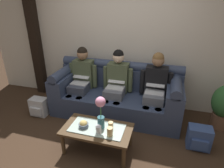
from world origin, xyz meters
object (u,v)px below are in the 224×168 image
(couch, at_px, (117,95))
(snack_bowl, at_px, (84,125))
(person_right, at_px, (155,86))
(backpack_right, at_px, (199,138))
(cup_near_left, at_px, (110,132))
(cup_near_right, at_px, (111,126))
(backpack_left, at_px, (39,107))
(potted_plant, at_px, (224,105))
(person_middle, at_px, (117,81))
(flower_vase, at_px, (101,110))
(coffee_table, at_px, (97,131))
(person_left, at_px, (82,77))
(cup_far_center, at_px, (99,130))

(couch, relative_size, snack_bowl, 16.86)
(person_right, relative_size, backpack_right, 3.49)
(cup_near_left, bearing_deg, cup_near_right, 102.14)
(backpack_left, bearing_deg, backpack_right, -2.08)
(snack_bowl, relative_size, potted_plant, 0.18)
(person_middle, bearing_deg, flower_vase, -87.07)
(couch, height_order, coffee_table, couch)
(couch, height_order, person_left, person_left)
(backpack_right, bearing_deg, potted_plant, 57.85)
(coffee_table, xyz_separation_m, cup_far_center, (0.06, -0.10, 0.11))
(person_middle, relative_size, cup_far_center, 11.44)
(person_left, relative_size, snack_bowl, 8.82)
(cup_far_center, relative_size, backpack_left, 0.31)
(backpack_left, bearing_deg, snack_bowl, -26.42)
(cup_near_right, xyz_separation_m, backpack_left, (-1.57, 0.54, -0.28))
(cup_near_left, relative_size, potted_plant, 0.16)
(person_right, distance_m, cup_near_left, 1.28)
(person_right, bearing_deg, backpack_left, -166.33)
(person_right, relative_size, cup_near_left, 9.81)
(person_middle, distance_m, person_right, 0.69)
(person_middle, distance_m, cup_near_right, 1.08)
(flower_vase, height_order, cup_far_center, flower_vase)
(person_left, relative_size, coffee_table, 1.25)
(person_left, distance_m, person_right, 1.39)
(couch, relative_size, cup_near_left, 18.76)
(person_middle, distance_m, backpack_left, 1.55)
(person_middle, height_order, cup_near_right, person_middle)
(coffee_table, bearing_deg, cup_near_left, -26.80)
(couch, bearing_deg, snack_bowl, -99.71)
(person_middle, height_order, person_right, same)
(snack_bowl, xyz_separation_m, backpack_right, (1.61, 0.49, -0.26))
(coffee_table, bearing_deg, snack_bowl, -168.76)
(backpack_right, bearing_deg, backpack_left, 177.92)
(coffee_table, height_order, backpack_left, coffee_table)
(coffee_table, xyz_separation_m, snack_bowl, (-0.19, -0.04, 0.10))
(potted_plant, bearing_deg, snack_bowl, -150.59)
(potted_plant, bearing_deg, flower_vase, -148.71)
(person_middle, bearing_deg, backpack_right, -23.11)
(person_right, distance_m, cup_far_center, 1.34)
(snack_bowl, relative_size, cup_far_center, 1.30)
(potted_plant, bearing_deg, coffee_table, -148.98)
(person_right, height_order, cup_far_center, person_right)
(cup_near_left, distance_m, cup_far_center, 0.16)
(cup_near_left, height_order, backpack_left, cup_near_left)
(snack_bowl, relative_size, cup_near_left, 1.11)
(flower_vase, height_order, cup_near_right, flower_vase)
(couch, distance_m, snack_bowl, 1.12)
(person_left, relative_size, backpack_left, 3.60)
(cup_near_left, relative_size, backpack_left, 0.37)
(person_left, xyz_separation_m, snack_bowl, (0.51, -1.10, -0.23))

